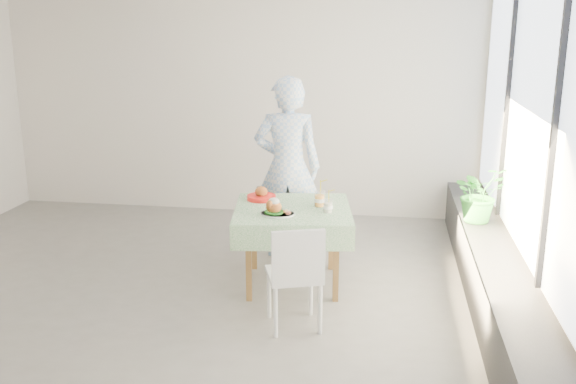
% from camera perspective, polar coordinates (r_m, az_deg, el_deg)
% --- Properties ---
extents(floor, '(6.00, 6.00, 0.00)m').
position_cam_1_polar(floor, '(6.15, -9.44, -8.13)').
color(floor, slate).
rests_on(floor, ground).
extents(wall_back, '(6.00, 0.02, 2.80)m').
position_cam_1_polar(wall_back, '(8.13, -4.36, 7.90)').
color(wall_back, silver).
rests_on(wall_back, ground).
extents(wall_front, '(6.00, 0.02, 2.80)m').
position_cam_1_polar(wall_front, '(3.54, -23.00, -2.44)').
color(wall_front, silver).
rests_on(wall_front, ground).
extents(wall_right, '(0.02, 5.00, 2.80)m').
position_cam_1_polar(wall_right, '(5.57, 20.72, 3.76)').
color(wall_right, silver).
rests_on(wall_right, ground).
extents(window_pane, '(0.01, 4.80, 2.18)m').
position_cam_1_polar(window_pane, '(5.53, 20.65, 6.31)').
color(window_pane, '#D1E0F9').
rests_on(window_pane, ground).
extents(window_ledge, '(0.40, 4.80, 0.50)m').
position_cam_1_polar(window_ledge, '(5.85, 17.75, -7.26)').
color(window_ledge, black).
rests_on(window_ledge, ground).
extents(cafe_table, '(1.18, 1.18, 0.74)m').
position_cam_1_polar(cafe_table, '(5.93, 0.40, -4.04)').
color(cafe_table, brown).
rests_on(cafe_table, ground).
extents(chair_far, '(0.56, 0.56, 0.86)m').
position_cam_1_polar(chair_far, '(6.72, 0.43, -3.48)').
color(chair_far, white).
rests_on(chair_far, ground).
extents(chair_near, '(0.52, 0.52, 0.87)m').
position_cam_1_polar(chair_near, '(5.18, 0.56, -9.20)').
color(chair_near, white).
rests_on(chair_near, ground).
extents(diner, '(0.73, 0.52, 1.88)m').
position_cam_1_polar(diner, '(6.56, -0.04, 2.18)').
color(diner, '#91B7E8').
rests_on(diner, ground).
extents(main_dish, '(0.30, 0.30, 0.15)m').
position_cam_1_polar(main_dish, '(5.62, -1.10, -1.54)').
color(main_dish, white).
rests_on(main_dish, cafe_table).
extents(juice_cup_orange, '(0.10, 0.10, 0.29)m').
position_cam_1_polar(juice_cup_orange, '(5.88, 2.83, -0.64)').
color(juice_cup_orange, white).
rests_on(juice_cup_orange, cafe_table).
extents(juice_cup_lemonade, '(0.09, 0.09, 0.24)m').
position_cam_1_polar(juice_cup_lemonade, '(5.70, 3.57, -1.27)').
color(juice_cup_lemonade, white).
rests_on(juice_cup_lemonade, cafe_table).
extents(second_dish, '(0.27, 0.27, 0.13)m').
position_cam_1_polar(second_dish, '(6.11, -2.39, -0.34)').
color(second_dish, red).
rests_on(second_dish, cafe_table).
extents(potted_plant, '(0.65, 0.63, 0.56)m').
position_cam_1_polar(potted_plant, '(6.46, 16.64, -0.12)').
color(potted_plant, '#2E812B').
rests_on(potted_plant, window_ledge).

